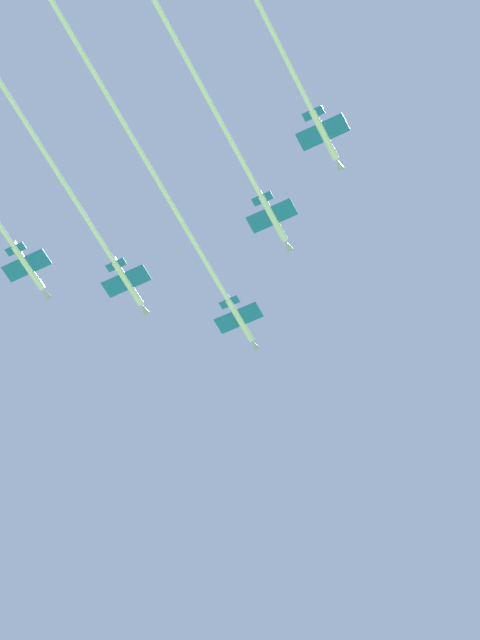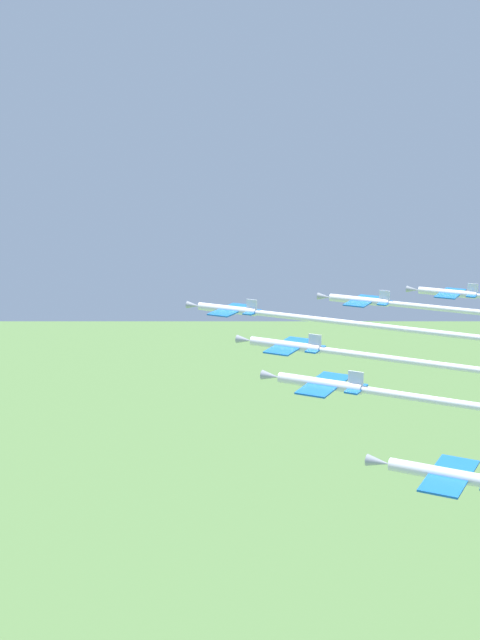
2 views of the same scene
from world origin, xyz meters
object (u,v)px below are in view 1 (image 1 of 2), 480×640
at_px(jet_starboard_inner, 227,134).
at_px(jet_starboard_outer, 277,41).
at_px(jet_lead, 181,220).
at_px(jet_port_inner, 61,178).

xyz_separation_m(jet_starboard_inner, jet_starboard_outer, (19.24, 2.19, -0.54)).
bearing_deg(jet_lead, jet_starboard_inner, -36.52).
height_order(jet_port_inner, jet_starboard_outer, jet_port_inner).
distance_m(jet_lead, jet_starboard_outer, 38.54).
xyz_separation_m(jet_lead, jet_starboard_outer, (38.26, 4.60, -0.38)).
bearing_deg(jet_starboard_inner, jet_lead, 143.48).
relative_size(jet_starboard_inner, jet_starboard_outer, 0.98).
bearing_deg(jet_starboard_inner, jet_port_inner, -169.14).
bearing_deg(jet_starboard_outer, jet_port_inner, 172.84).
relative_size(jet_port_inner, jet_starboard_inner, 1.20).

